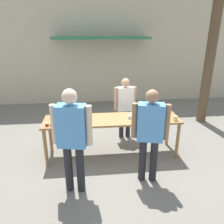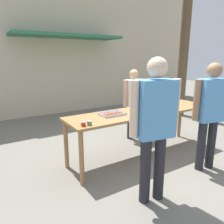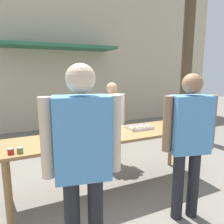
# 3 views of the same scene
# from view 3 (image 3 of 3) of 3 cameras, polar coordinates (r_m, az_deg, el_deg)

# --- Properties ---
(ground_plane) EXTENTS (24.00, 24.00, 0.00)m
(ground_plane) POSITION_cam_3_polar(r_m,az_deg,el_deg) (3.49, -0.44, -19.44)
(ground_plane) COLOR slate
(building_facade_back) EXTENTS (12.00, 1.11, 4.50)m
(building_facade_back) POSITION_cam_3_polar(r_m,az_deg,el_deg) (6.86, -14.97, 14.54)
(building_facade_back) COLOR beige
(building_facade_back) RESTS_ON ground
(serving_table) EXTENTS (2.87, 0.73, 0.87)m
(serving_table) POSITION_cam_3_polar(r_m,az_deg,el_deg) (3.18, -0.46, -7.24)
(serving_table) COLOR olive
(serving_table) RESTS_ON ground
(food_tray_sausages) EXTENTS (0.41, 0.29, 0.04)m
(food_tray_sausages) POSITION_cam_3_polar(r_m,az_deg,el_deg) (3.00, -12.08, -6.50)
(food_tray_sausages) COLOR silver
(food_tray_sausages) RESTS_ON serving_table
(food_tray_buns) EXTENTS (0.37, 0.26, 0.06)m
(food_tray_buns) POSITION_cam_3_polar(r_m,az_deg,el_deg) (3.43, 7.04, -4.05)
(food_tray_buns) COLOR silver
(food_tray_buns) RESTS_ON serving_table
(condiment_jar_mustard) EXTENTS (0.07, 0.07, 0.07)m
(condiment_jar_mustard) POSITION_cam_3_polar(r_m,az_deg,el_deg) (2.64, -24.95, -9.29)
(condiment_jar_mustard) COLOR #B22319
(condiment_jar_mustard) RESTS_ON serving_table
(condiment_jar_ketchup) EXTENTS (0.07, 0.07, 0.07)m
(condiment_jar_ketchup) POSITION_cam_3_polar(r_m,az_deg,el_deg) (2.63, -22.90, -9.18)
(condiment_jar_ketchup) COLOR #567A38
(condiment_jar_ketchup) RESTS_ON serving_table
(beer_cup) EXTENTS (0.08, 0.08, 0.10)m
(beer_cup) POSITION_cam_3_polar(r_m,az_deg,el_deg) (3.67, 19.93, -3.15)
(beer_cup) COLOR #DBC67A
(beer_cup) RESTS_ON serving_table
(person_server_behind_table) EXTENTS (0.56, 0.25, 1.55)m
(person_server_behind_table) POSITION_cam_3_polar(r_m,az_deg,el_deg) (4.04, 0.00, -1.19)
(person_server_behind_table) COLOR #232328
(person_server_behind_table) RESTS_ON ground
(person_customer_holding_hotdog) EXTENTS (0.65, 0.34, 1.82)m
(person_customer_holding_hotdog) POSITION_cam_3_polar(r_m,az_deg,el_deg) (1.86, -7.73, -10.73)
(person_customer_holding_hotdog) COLOR #232328
(person_customer_holding_hotdog) RESTS_ON ground
(person_customer_with_cup) EXTENTS (0.63, 0.34, 1.73)m
(person_customer_with_cup) POSITION_cam_3_polar(r_m,az_deg,el_deg) (2.66, 19.44, -5.84)
(person_customer_with_cup) COLOR #232328
(person_customer_with_cup) RESTS_ON ground
(utility_pole) EXTENTS (1.10, 0.28, 6.56)m
(utility_pole) POSITION_cam_3_polar(r_m,az_deg,el_deg) (6.29, 19.77, 24.68)
(utility_pole) COLOR brown
(utility_pole) RESTS_ON ground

